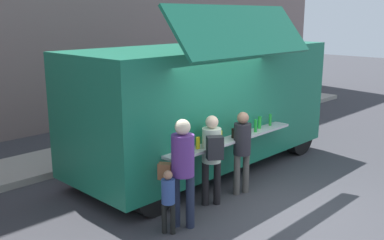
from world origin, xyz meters
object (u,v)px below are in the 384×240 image
trash_bin (245,103)px  child_near_queue (168,196)px  food_truck_main (205,103)px  customer_mid_with_backpack (212,152)px  customer_front_ordering (242,146)px  customer_rear_waiting (182,164)px

trash_bin → child_near_queue: trash_bin is taller
food_truck_main → trash_bin: 5.12m
food_truck_main → customer_mid_with_backpack: 2.07m
customer_front_ordering → customer_mid_with_backpack: customer_mid_with_backpack is taller
food_truck_main → trash_bin: food_truck_main is taller
food_truck_main → customer_rear_waiting: food_truck_main is taller
food_truck_main → trash_bin: bearing=27.2°
customer_rear_waiting → child_near_queue: 0.54m
customer_mid_with_backpack → customer_rear_waiting: customer_rear_waiting is taller
customer_mid_with_backpack → child_near_queue: (-1.26, -0.23, -0.39)m
trash_bin → customer_rear_waiting: customer_rear_waiting is taller
customer_mid_with_backpack → child_near_queue: customer_mid_with_backpack is taller
food_truck_main → child_near_queue: 3.26m
customer_mid_with_backpack → customer_rear_waiting: bearing=137.9°
customer_front_ordering → child_near_queue: 2.10m
trash_bin → child_near_queue: size_ratio=1.00×
food_truck_main → customer_rear_waiting: bearing=-145.1°
food_truck_main → customer_mid_with_backpack: (-1.40, -1.45, -0.48)m
customer_rear_waiting → child_near_queue: size_ratio=1.71×
food_truck_main → trash_bin: size_ratio=5.88×
trash_bin → customer_mid_with_backpack: size_ratio=0.63×
customer_mid_with_backpack → customer_rear_waiting: 0.97m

